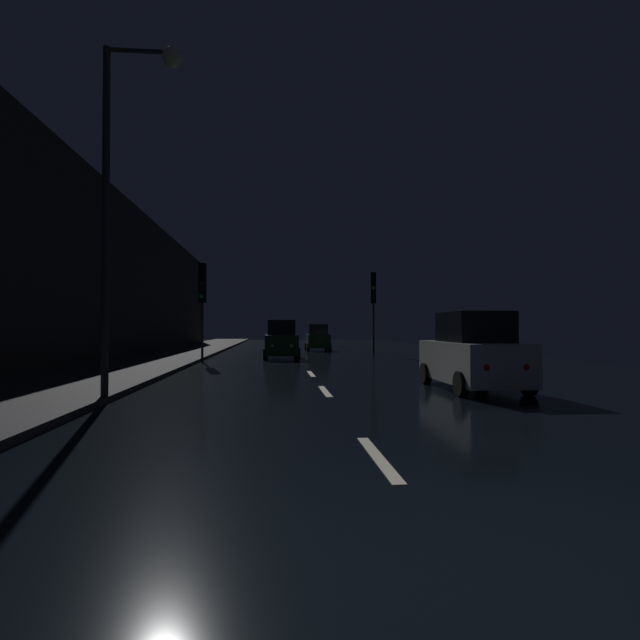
{
  "coord_description": "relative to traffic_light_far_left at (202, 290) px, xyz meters",
  "views": [
    {
      "loc": [
        -1.29,
        -3.19,
        1.62
      ],
      "look_at": [
        0.39,
        15.27,
        1.92
      ],
      "focal_mm": 28.12,
      "sensor_mm": 36.0,
      "label": 1
    }
  ],
  "objects": [
    {
      "name": "car_approaching_headlights",
      "position": [
        3.83,
        2.67,
        -2.5
      ],
      "size": [
        1.89,
        4.08,
        2.06
      ],
      "rotation": [
        0.0,
        0.0,
        -1.57
      ],
      "color": "#0F3819",
      "rests_on": "ground"
    },
    {
      "name": "ground",
      "position": [
        4.75,
        3.23,
        -3.45
      ],
      "size": [
        26.5,
        84.0,
        0.02
      ],
      "primitive_type": "cube",
      "color": "black"
    },
    {
      "name": "sidewalk_left",
      "position": [
        -2.3,
        3.23,
        -3.36
      ],
      "size": [
        4.4,
        84.0,
        0.15
      ],
      "primitive_type": "cube",
      "color": "#28282B",
      "rests_on": "ground"
    },
    {
      "name": "car_distant_taillights",
      "position": [
        6.61,
        12.21,
        -2.56
      ],
      "size": [
        1.75,
        3.79,
        1.91
      ],
      "rotation": [
        0.0,
        0.0,
        1.57
      ],
      "color": "#0F3819",
      "rests_on": "ground"
    },
    {
      "name": "streetlamp_overhead",
      "position": [
        0.24,
        -13.24,
        1.7
      ],
      "size": [
        1.7,
        0.44,
        7.84
      ],
      "color": "#2D2D30",
      "rests_on": "ground"
    },
    {
      "name": "traffic_light_far_right",
      "position": [
        9.5,
        5.73,
        0.24
      ],
      "size": [
        0.38,
        0.49,
        5.03
      ],
      "rotation": [
        0.0,
        0.0,
        -1.81
      ],
      "color": "#38383A",
      "rests_on": "ground"
    },
    {
      "name": "building_facade_left",
      "position": [
        -4.9,
        -0.27,
        0.91
      ],
      "size": [
        0.8,
        63.0,
        8.7
      ],
      "primitive_type": "cube",
      "color": "#2D2B28",
      "rests_on": "ground"
    },
    {
      "name": "lane_centerline",
      "position": [
        4.75,
        -5.61,
        -3.43
      ],
      "size": [
        0.16,
        28.67,
        0.01
      ],
      "color": "beige",
      "rests_on": "ground"
    },
    {
      "name": "traffic_light_far_left",
      "position": [
        0.0,
        0.0,
        0.0
      ],
      "size": [
        0.35,
        0.47,
        4.75
      ],
      "rotation": [
        0.0,
        0.0,
        -1.69
      ],
      "color": "#38383A",
      "rests_on": "ground"
    },
    {
      "name": "car_parked_right_near",
      "position": [
        8.7,
        -11.58,
        -2.5
      ],
      "size": [
        1.88,
        4.07,
        2.05
      ],
      "rotation": [
        0.0,
        0.0,
        1.57
      ],
      "color": "silver",
      "rests_on": "ground"
    }
  ]
}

